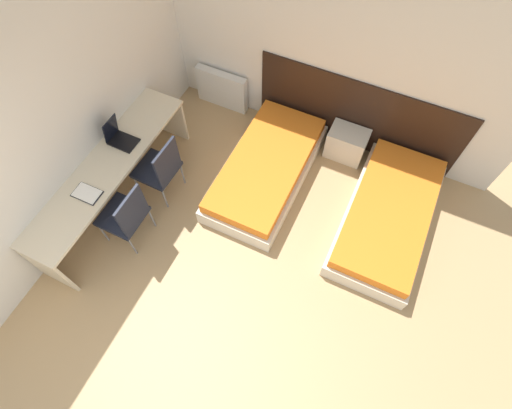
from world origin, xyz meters
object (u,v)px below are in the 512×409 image
at_px(bed_near_window, 266,169).
at_px(chair_near_notebook, 126,215).
at_px(chair_near_laptop, 160,168).
at_px(nightstand, 347,144).
at_px(bed_near_door, 388,216).
at_px(laptop, 119,137).

bearing_deg(bed_near_window, chair_near_notebook, -126.12).
bearing_deg(chair_near_laptop, nightstand, 40.97).
bearing_deg(chair_near_laptop, chair_near_notebook, -88.76).
height_order(bed_near_door, nightstand, nightstand).
relative_size(chair_near_notebook, laptop, 2.87).
bearing_deg(bed_near_door, chair_near_notebook, -151.47).
distance_m(bed_near_door, chair_near_laptop, 2.83).
xyz_separation_m(chair_near_notebook, laptop, (-0.51, 0.73, 0.29)).
relative_size(nightstand, chair_near_notebook, 0.53).
bearing_deg(bed_near_door, nightstand, 134.90).
bearing_deg(bed_near_window, bed_near_door, 0.00).
bearing_deg(chair_near_notebook, bed_near_door, 28.36).
height_order(bed_near_window, chair_near_notebook, chair_near_notebook).
xyz_separation_m(bed_near_door, chair_near_notebook, (-2.70, -1.47, 0.34)).
distance_m(bed_near_door, nightstand, 1.16).
height_order(bed_near_window, bed_near_door, same).
bearing_deg(bed_near_door, laptop, -167.08).
xyz_separation_m(chair_near_laptop, chair_near_notebook, (0.00, -0.72, 0.00)).
distance_m(nightstand, chair_near_laptop, 2.47).
relative_size(bed_near_window, chair_near_laptop, 2.07).
relative_size(nightstand, laptop, 1.52).
relative_size(bed_near_window, nightstand, 3.90).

